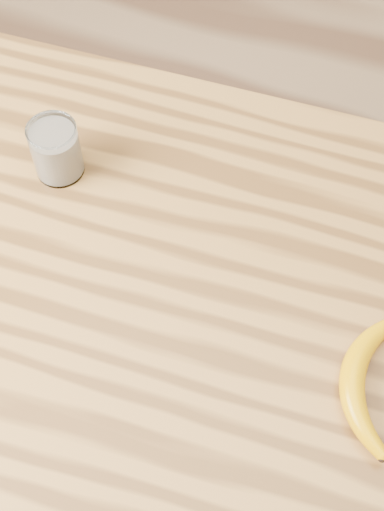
% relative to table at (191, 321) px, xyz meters
% --- Properties ---
extents(room, '(4.04, 4.04, 2.70)m').
position_rel_table_xyz_m(room, '(0.00, 0.00, 0.58)').
color(room, '#91734D').
rests_on(room, ground).
extents(table, '(1.20, 0.80, 0.90)m').
position_rel_table_xyz_m(table, '(0.00, 0.00, 0.00)').
color(table, olive).
rests_on(table, ground).
extents(smoothie_glass, '(0.08, 0.08, 0.10)m').
position_rel_table_xyz_m(smoothie_glass, '(-0.27, 0.14, 0.18)').
color(smoothie_glass, white).
rests_on(smoothie_glass, table).
extents(banana, '(0.13, 0.29, 0.04)m').
position_rel_table_xyz_m(banana, '(0.25, -0.08, 0.15)').
color(banana, '#D89800').
rests_on(banana, table).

